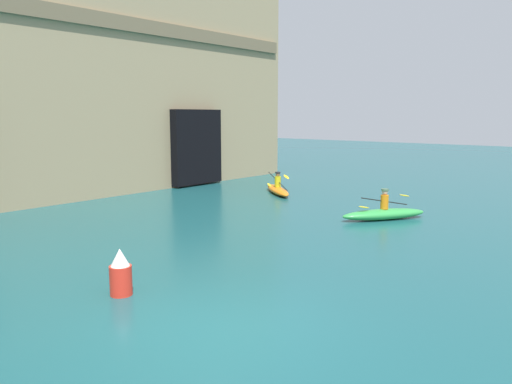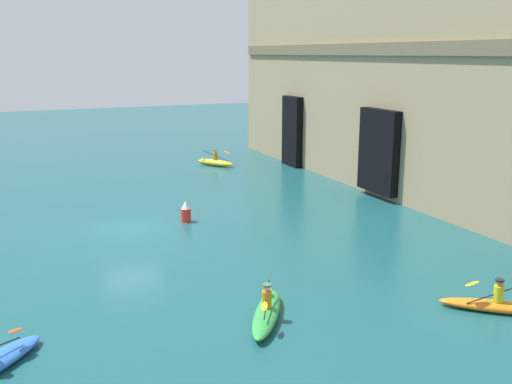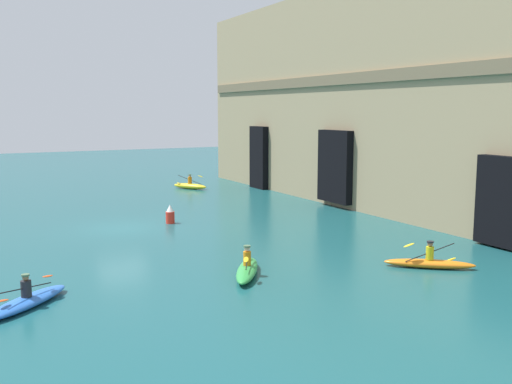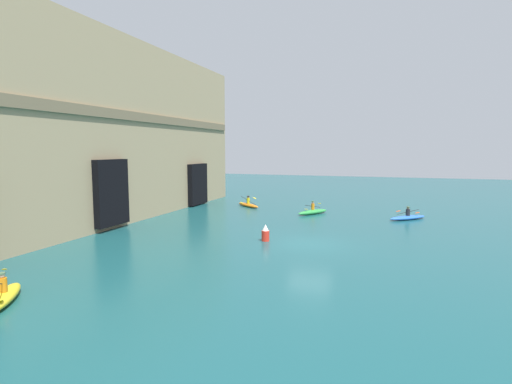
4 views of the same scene
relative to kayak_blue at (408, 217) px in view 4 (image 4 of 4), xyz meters
The scene contains 7 objects.
ground_plane 11.96m from the kayak_blue, 151.34° to the left, with size 120.00×120.00×0.00m, color #195156.
cliff_bluff 25.53m from the kayak_blue, 113.43° to the left, with size 38.63×6.50×13.76m.
kayak_blue is the anchor object (origin of this frame).
kayak_orange 14.53m from the kayak_blue, 79.84° to the left, with size 2.68×3.08×1.06m.
kayak_green 7.58m from the kayak_blue, 88.62° to the left, with size 3.17×2.42×1.14m.
kayak_yellow 27.15m from the kayak_blue, 147.86° to the left, with size 2.91×2.26×1.14m.
marker_buoy 13.54m from the kayak_blue, 141.50° to the left, with size 0.47×0.47×1.02m.
Camera 4 is at (-22.71, -4.39, 5.55)m, focal length 28.00 mm.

